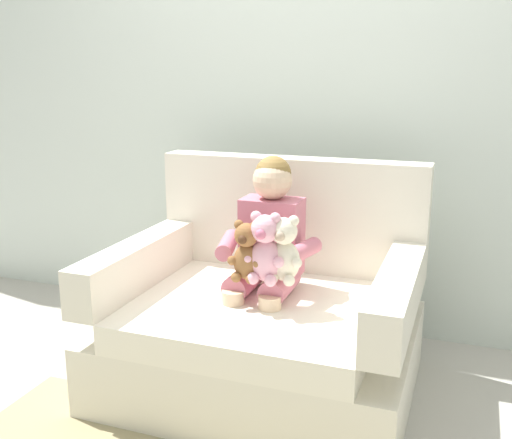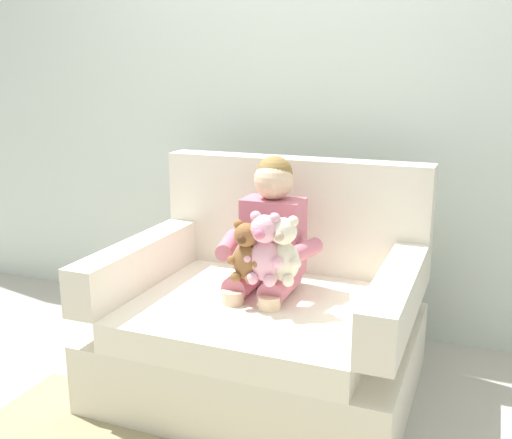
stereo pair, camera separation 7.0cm
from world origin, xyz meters
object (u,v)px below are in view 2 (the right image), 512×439
object	(u,v)px
seated_child	(268,244)
armchair	(266,321)
plush_pink	(265,250)
plush_brown	(246,253)
plush_cream	(283,251)

from	to	relation	value
seated_child	armchair	bearing A→B (deg)	-82.01
seated_child	plush_pink	xyz separation A→B (m)	(0.06, -0.19, 0.03)
armchair	plush_brown	distance (m)	0.39
plush_cream	seated_child	bearing A→B (deg)	138.85
armchair	plush_pink	xyz separation A→B (m)	(0.05, -0.15, 0.37)
plush_cream	plush_brown	xyz separation A→B (m)	(-0.14, -0.03, -0.01)
plush_pink	plush_brown	distance (m)	0.08
plush_brown	plush_pink	bearing A→B (deg)	23.92
armchair	plush_brown	world-z (taller)	armchair
seated_child	plush_brown	distance (m)	0.20
plush_pink	plush_cream	bearing A→B (deg)	0.15
seated_child	plush_pink	world-z (taller)	seated_child
armchair	plush_pink	distance (m)	0.40
plush_cream	plush_pink	distance (m)	0.07
seated_child	plush_brown	xyz separation A→B (m)	(-0.02, -0.19, 0.01)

